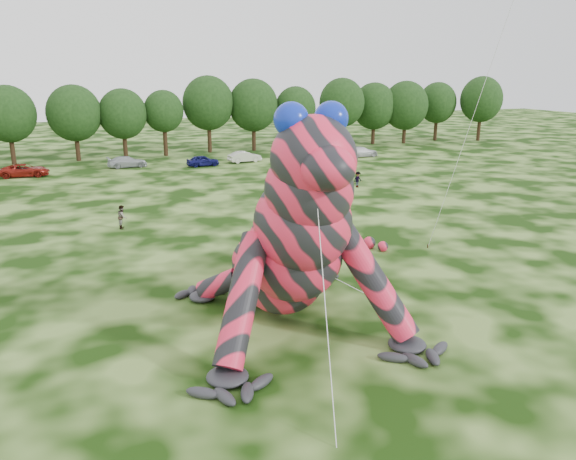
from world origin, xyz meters
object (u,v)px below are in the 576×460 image
at_px(spectator_1, 122,217).
at_px(spectator_3, 331,174).
at_px(tree_6, 9,125).
at_px(spectator_2, 358,179).
at_px(tree_10, 209,114).
at_px(tree_13, 342,113).
at_px(car_4, 203,161).
at_px(spectator_5, 317,205).
at_px(inflatable_gecko, 272,205).
at_px(tree_15, 405,112).
at_px(car_5, 245,157).
at_px(car_6, 305,152).
at_px(car_2, 25,170).
at_px(tree_9, 164,123).
at_px(tree_14, 374,114).
at_px(tree_11, 253,115).
at_px(tree_12, 295,118).
at_px(tree_17, 481,109).
at_px(tree_8, 123,124).
at_px(car_7, 361,152).
at_px(tree_16, 437,111).
at_px(car_3, 127,162).
at_px(tree_7, 75,123).

bearing_deg(spectator_1, spectator_3, -52.10).
bearing_deg(spectator_3, spectator_1, 139.62).
distance_m(tree_6, spectator_2, 43.21).
distance_m(tree_10, tree_13, 19.79).
relative_size(car_4, spectator_5, 2.22).
bearing_deg(car_4, inflatable_gecko, 169.96).
height_order(tree_15, car_5, tree_15).
bearing_deg(car_5, car_6, -87.84).
distance_m(inflatable_gecko, car_2, 44.52).
bearing_deg(car_6, car_2, 105.86).
bearing_deg(tree_13, tree_9, 179.52).
relative_size(car_2, car_6, 1.10).
relative_size(tree_13, tree_14, 1.08).
bearing_deg(spectator_2, tree_6, 119.56).
xyz_separation_m(tree_11, tree_12, (6.23, -0.46, -0.55)).
bearing_deg(tree_17, tree_13, 178.93).
bearing_deg(tree_17, tree_8, 179.67).
bearing_deg(car_7, tree_15, -58.97).
bearing_deg(tree_16, spectator_3, -139.29).
distance_m(car_7, spectator_3, 18.46).
bearing_deg(car_5, car_7, -102.37).
relative_size(tree_6, spectator_5, 5.43).
distance_m(tree_9, car_3, 10.64).
height_order(inflatable_gecko, car_6, inflatable_gecko).
relative_size(tree_9, tree_12, 0.97).
xyz_separation_m(tree_13, tree_14, (6.33, 1.60, -0.36)).
distance_m(tree_12, car_6, 9.03).
relative_size(tree_6, tree_14, 1.01).
bearing_deg(spectator_3, spectator_5, 173.81).
bearing_deg(tree_16, spectator_2, -134.70).
distance_m(tree_13, spectator_5, 42.38).
xyz_separation_m(tree_17, car_3, (-56.69, -7.44, -4.49)).
bearing_deg(tree_10, spectator_1, -112.06).
relative_size(tree_13, spectator_1, 5.94).
relative_size(car_5, car_6, 0.92).
relative_size(tree_12, car_6, 1.98).
height_order(tree_17, spectator_2, tree_17).
bearing_deg(tree_13, tree_11, 175.42).
bearing_deg(tree_13, spectator_3, -117.88).
height_order(tree_16, tree_17, tree_17).
xyz_separation_m(inflatable_gecko, car_6, (20.25, 45.04, -4.36)).
distance_m(spectator_2, spectator_5, 12.14).
relative_size(tree_17, car_7, 2.18).
bearing_deg(tree_14, car_5, -156.15).
relative_size(tree_7, car_6, 2.09).
distance_m(inflatable_gecko, tree_6, 54.28).
relative_size(tree_16, spectator_1, 5.50).
distance_m(car_4, car_5, 5.66).
bearing_deg(tree_7, spectator_1, -85.93).
relative_size(tree_15, spectator_3, 6.01).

